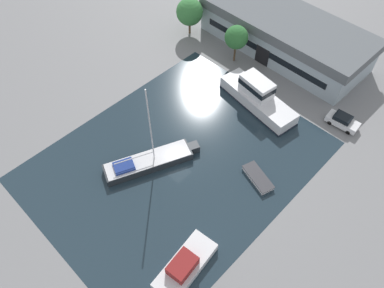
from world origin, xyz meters
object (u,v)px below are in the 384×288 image
(warehouse_building, at_px, (285,33))
(quay_tree_near_building, at_px, (236,37))
(cabin_boat, at_px, (185,266))
(sailboat_moored, at_px, (149,161))
(quay_tree_by_water, at_px, (190,12))
(motor_cruiser, at_px, (257,96))
(small_dinghy, at_px, (258,178))
(parked_car, at_px, (343,121))

(warehouse_building, distance_m, quay_tree_near_building, 8.45)
(cabin_boat, bearing_deg, quay_tree_near_building, 115.05)
(cabin_boat, bearing_deg, sailboat_moored, 146.48)
(quay_tree_by_water, bearing_deg, warehouse_building, 28.39)
(warehouse_building, height_order, sailboat_moored, sailboat_moored)
(warehouse_building, xyz_separation_m, motor_cruiser, (4.82, -12.65, -1.34))
(small_dinghy, relative_size, cabin_boat, 0.62)
(warehouse_building, relative_size, quay_tree_by_water, 4.43)
(quay_tree_near_building, relative_size, motor_cruiser, 0.48)
(quay_tree_near_building, relative_size, cabin_boat, 0.80)
(parked_car, xyz_separation_m, motor_cruiser, (-10.46, -4.75, 0.65))
(warehouse_building, height_order, motor_cruiser, warehouse_building)
(sailboat_moored, distance_m, small_dinghy, 13.09)
(quay_tree_near_building, distance_m, cabin_boat, 33.56)
(quay_tree_near_building, relative_size, small_dinghy, 1.28)
(quay_tree_by_water, xyz_separation_m, small_dinghy, (26.11, -15.07, -3.61))
(cabin_boat, bearing_deg, small_dinghy, 89.15)
(parked_car, distance_m, sailboat_moored, 25.64)
(quay_tree_near_building, xyz_separation_m, small_dinghy, (16.20, -14.76, -3.93))
(quay_tree_by_water, distance_m, small_dinghy, 30.37)
(warehouse_building, xyz_separation_m, small_dinghy, (12.70, -22.32, -2.54))
(quay_tree_near_building, relative_size, quay_tree_by_water, 0.99)
(motor_cruiser, xyz_separation_m, cabin_boat, (9.29, -23.26, -0.73))
(sailboat_moored, xyz_separation_m, motor_cruiser, (2.87, 17.15, 0.87))
(warehouse_building, relative_size, motor_cruiser, 2.17)
(parked_car, distance_m, cabin_boat, 28.04)
(parked_car, bearing_deg, cabin_boat, -6.92)
(quay_tree_near_building, bearing_deg, motor_cruiser, -31.41)
(motor_cruiser, bearing_deg, small_dinghy, -132.04)
(warehouse_building, bearing_deg, small_dinghy, -59.10)
(cabin_boat, bearing_deg, motor_cruiser, 104.97)
(parked_car, height_order, cabin_boat, cabin_boat)
(sailboat_moored, bearing_deg, motor_cruiser, 103.84)
(quay_tree_near_building, distance_m, small_dinghy, 22.27)
(motor_cruiser, bearing_deg, cabin_boat, -149.41)
(quay_tree_near_building, height_order, cabin_boat, quay_tree_near_building)
(quay_tree_near_building, height_order, small_dinghy, quay_tree_near_building)
(warehouse_building, xyz_separation_m, sailboat_moored, (1.96, -29.79, -2.21))
(quay_tree_by_water, bearing_deg, quay_tree_near_building, -1.80)
(parked_car, height_order, small_dinghy, parked_car)
(quay_tree_by_water, xyz_separation_m, cabin_boat, (27.53, -28.66, -3.14))
(small_dinghy, bearing_deg, motor_cruiser, 56.85)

